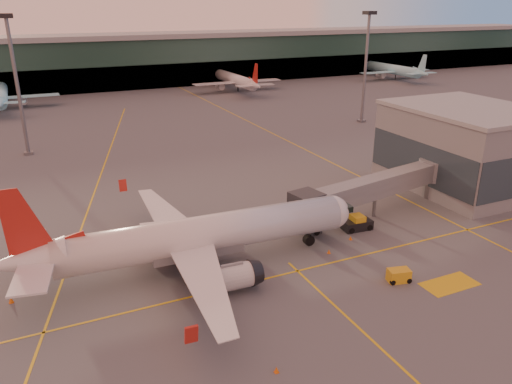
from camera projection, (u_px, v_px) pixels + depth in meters
name	position (u px, v px, depth m)	size (l,w,h in m)	color
ground	(278.00, 306.00, 48.01)	(600.00, 600.00, 0.00)	#4C4F54
taxi_markings	(116.00, 178.00, 82.84)	(100.12, 173.00, 0.01)	gold
terminal	(82.00, 63.00, 165.12)	(400.00, 20.00, 17.60)	#19382D
gate_building	(465.00, 147.00, 77.48)	(18.40, 22.40, 12.60)	slate
mast_west_near	(16.00, 76.00, 90.81)	(2.40, 2.40, 25.60)	slate
mast_east_near	(366.00, 60.00, 116.95)	(2.40, 2.40, 25.60)	slate
distant_aircraft_row	(19.00, 107.00, 139.79)	(290.00, 34.00, 13.00)	#98EDFF
main_airplane	(194.00, 237.00, 53.35)	(38.80, 34.93, 11.71)	silver
jet_bridge	(382.00, 186.00, 67.66)	(28.10, 8.09, 5.82)	slate
catering_truck	(165.00, 239.00, 56.39)	(5.55, 3.25, 4.05)	#B21926
gpu_cart	(399.00, 276.00, 52.00)	(2.59, 1.90, 1.36)	gold
pushback_tug	(357.00, 224.00, 63.97)	(3.88, 2.29, 1.93)	black
cone_nose	(351.00, 238.00, 61.30)	(0.40, 0.40, 0.51)	orange
cone_tail	(11.00, 300.00, 48.41)	(0.49, 0.49, 0.62)	orange
cone_wing_right	(276.00, 370.00, 39.27)	(0.41, 0.41, 0.53)	orange
cone_wing_left	(157.00, 213.00, 68.39)	(0.48, 0.48, 0.61)	orange
cone_fwd	(329.00, 251.00, 57.99)	(0.40, 0.40, 0.50)	orange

